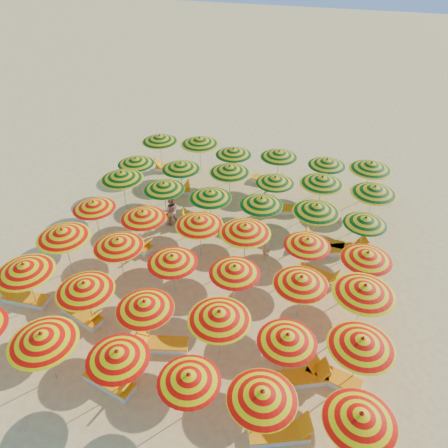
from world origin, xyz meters
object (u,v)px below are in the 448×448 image
Objects in this scene: umbrella_14 at (172,259)px; lounger_6 at (301,378)px; umbrella_21 at (245,229)px; umbrella_37 at (200,141)px; umbrella_30 at (136,161)px; umbrella_25 at (164,186)px; umbrella_10 at (287,338)px; umbrella_3 at (189,378)px; umbrella_31 at (181,166)px; lounger_9 at (318,276)px; lounger_8 at (136,244)px; umbrella_16 at (301,280)px; umbrella_40 at (327,162)px; umbrella_33 at (275,180)px; umbrella_34 at (322,180)px; umbrella_1 at (42,338)px; umbrella_32 at (230,169)px; beachgoer_b at (171,211)px; umbrella_15 at (235,269)px; umbrella_27 at (261,201)px; lounger_7 at (332,377)px; lounger_15 at (283,209)px; umbrella_13 at (118,243)px; umbrella_17 at (365,289)px; lounger_0 at (111,382)px; umbrella_6 at (24,268)px; umbrella_38 at (233,152)px; beachgoer_a at (266,244)px; umbrella_4 at (262,395)px; umbrella_41 at (371,166)px; umbrella_18 at (94,205)px; umbrella_26 at (210,194)px; umbrella_22 at (308,242)px; lounger_5 at (162,345)px; umbrella_23 at (367,256)px; lounger_16 at (170,167)px; umbrella_36 at (160,138)px; umbrella_35 at (375,190)px; lounger_14 at (175,191)px; umbrella_9 at (219,315)px; lounger_4 at (83,315)px; lounger_3 at (25,298)px; umbrella_24 at (122,175)px; lounger_12 at (323,243)px; lounger_1 at (280,433)px; umbrella_2 at (117,355)px; lounger_17 at (268,181)px; umbrella_20 at (199,221)px; umbrella_8 at (145,305)px; lounger_13 at (347,249)px.

lounger_6 is at bearing -25.50° from umbrella_14.
umbrella_21 reaches higher than lounger_6.
umbrella_37 reaches higher than umbrella_14.
umbrella_25 is at bearing -39.67° from umbrella_30.
umbrella_37 reaches higher than umbrella_10.
umbrella_31 is at bearing 112.05° from umbrella_3.
lounger_8 is at bearing -161.34° from lounger_9.
umbrella_40 is (-0.01, 9.01, -0.06)m from umbrella_16.
umbrella_31 is 4.71m from umbrella_33.
umbrella_25 is 7.29m from umbrella_34.
umbrella_1 is at bearing -89.96° from umbrella_31.
umbrella_34 is at bearing 1.10° from umbrella_32.
umbrella_15 is at bearing 110.65° from beachgoer_b.
umbrella_27 is 7.85m from lounger_6.
lounger_15 is at bearing -57.07° from lounger_7.
umbrella_25 is 1.08× the size of umbrella_37.
umbrella_10 is at bearing -20.45° from umbrella_13.
umbrella_13 is at bearing -57.75° from lounger_8.
umbrella_17 reaches higher than lounger_0.
umbrella_34 is 1.01× the size of umbrella_37.
umbrella_6 is 0.85× the size of umbrella_32.
beachgoer_a is (3.03, -5.78, -1.09)m from umbrella_38.
umbrella_4 is 5.19m from umbrella_17.
umbrella_41 is (6.91, 0.08, 0.17)m from umbrella_38.
umbrella_18 is 5.07m from umbrella_26.
lounger_5 is (-4.07, -4.97, -1.54)m from umbrella_22.
lounger_5 is (2.79, -7.17, -1.62)m from umbrella_25.
lounger_0 is at bearing -138.31° from umbrella_23.
umbrella_17 is 14.03m from lounger_16.
umbrella_36 is (-9.05, 11.53, 0.14)m from umbrella_10.
umbrella_6 is 14.62m from umbrella_35.
umbrella_16 reaches higher than lounger_14.
umbrella_9 is 13.32m from umbrella_36.
umbrella_31 is at bearing 155.61° from umbrella_27.
umbrella_22 is at bearing 51.04° from lounger_4.
umbrella_1 is 4.36m from lounger_3.
umbrella_24 reaches higher than lounger_12.
umbrella_35 is 1.44× the size of lounger_14.
umbrella_30 reaches higher than lounger_1.
umbrella_2 is at bearing -75.42° from umbrella_25.
umbrella_41 is 5.37m from lounger_17.
umbrella_17 reaches higher than umbrella_36.
umbrella_20 is 5.63m from lounger_14.
umbrella_3 is 1.23× the size of lounger_4.
umbrella_34 is at bearing 53.32° from lounger_8.
umbrella_3 is at bearing -5.91° from lounger_4.
umbrella_26 is 0.90× the size of umbrella_41.
umbrella_13 is 1.66× the size of beachgoer_a.
umbrella_21 is (2.15, 2.31, 0.18)m from umbrella_14.
umbrella_8 is 9.35m from lounger_13.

